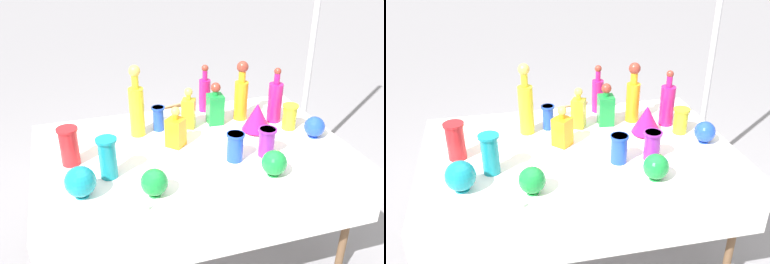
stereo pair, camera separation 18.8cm
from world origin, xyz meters
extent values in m
plane|color=gray|center=(0.00, 0.00, 0.00)|extent=(40.00, 40.00, 0.00)
cube|color=white|center=(0.00, 0.00, 0.74)|extent=(1.72, 1.12, 0.03)
cube|color=white|center=(0.00, -0.56, 0.61)|extent=(1.72, 0.01, 0.29)
cylinder|color=brown|center=(0.76, -0.46, 0.36)|extent=(0.04, 0.04, 0.73)
cylinder|color=brown|center=(-0.76, 0.46, 0.36)|extent=(0.04, 0.04, 0.73)
cylinder|color=brown|center=(0.76, 0.46, 0.36)|extent=(0.04, 0.04, 0.73)
cylinder|color=#C61972|center=(0.60, 0.18, 0.88)|extent=(0.09, 0.09, 0.25)
cylinder|color=#C61972|center=(0.60, 0.18, 1.04)|extent=(0.04, 0.04, 0.07)
sphere|color=maroon|center=(0.60, 0.18, 1.09)|extent=(0.04, 0.04, 0.04)
cylinder|color=yellow|center=(-0.26, 0.25, 0.91)|extent=(0.09, 0.09, 0.29)
cylinder|color=yellow|center=(-0.26, 0.25, 1.09)|extent=(0.04, 0.04, 0.08)
sphere|color=gold|center=(-0.26, 0.25, 1.16)|extent=(0.07, 0.07, 0.07)
cylinder|color=#C61972|center=(0.23, 0.46, 0.87)|extent=(0.07, 0.07, 0.21)
cylinder|color=#C61972|center=(0.23, 0.46, 1.01)|extent=(0.03, 0.03, 0.07)
sphere|color=maroon|center=(0.23, 0.46, 1.05)|extent=(0.04, 0.04, 0.04)
cylinder|color=orange|center=(0.41, 0.28, 0.88)|extent=(0.08, 0.08, 0.25)
cylinder|color=orange|center=(0.41, 0.28, 1.05)|extent=(0.04, 0.04, 0.08)
sphere|color=maroon|center=(0.41, 0.28, 1.11)|extent=(0.07, 0.07, 0.07)
cube|color=#198C38|center=(0.23, 0.26, 0.85)|extent=(0.10, 0.10, 0.19)
cylinder|color=#198C38|center=(0.23, 0.26, 0.96)|extent=(0.03, 0.03, 0.03)
sphere|color=maroon|center=(0.23, 0.26, 1.00)|extent=(0.06, 0.06, 0.06)
cube|color=yellow|center=(0.06, 0.26, 0.85)|extent=(0.10, 0.10, 0.18)
cylinder|color=yellow|center=(0.06, 0.26, 0.96)|extent=(0.03, 0.03, 0.03)
sphere|color=gold|center=(0.06, 0.26, 0.99)|extent=(0.05, 0.05, 0.05)
cube|color=orange|center=(-0.08, 0.05, 0.84)|extent=(0.13, 0.13, 0.17)
cylinder|color=orange|center=(-0.08, 0.05, 0.94)|extent=(0.03, 0.03, 0.03)
sphere|color=gold|center=(-0.08, 0.05, 0.97)|extent=(0.05, 0.05, 0.05)
cylinder|color=blue|center=(-0.13, 0.28, 0.83)|extent=(0.07, 0.07, 0.15)
cylinder|color=blue|center=(-0.13, 0.28, 0.90)|extent=(0.08, 0.08, 0.01)
cylinder|color=blue|center=(0.18, -0.19, 0.84)|extent=(0.09, 0.09, 0.16)
cylinder|color=blue|center=(0.18, -0.19, 0.91)|extent=(0.10, 0.10, 0.01)
cylinder|color=yellow|center=(0.63, 0.06, 0.84)|extent=(0.08, 0.08, 0.16)
cylinder|color=yellow|center=(0.63, 0.06, 0.91)|extent=(0.10, 0.10, 0.01)
cylinder|color=teal|center=(-0.48, -0.16, 0.87)|extent=(0.09, 0.09, 0.21)
cylinder|color=teal|center=(-0.48, -0.16, 0.97)|extent=(0.11, 0.11, 0.01)
cylinder|color=purple|center=(0.36, -0.20, 0.84)|extent=(0.08, 0.08, 0.16)
cylinder|color=purple|center=(0.36, -0.20, 0.91)|extent=(0.10, 0.10, 0.01)
cylinder|color=red|center=(-0.65, 0.03, 0.86)|extent=(0.10, 0.10, 0.21)
cylinder|color=red|center=(-0.65, 0.03, 0.96)|extent=(0.11, 0.11, 0.01)
cylinder|color=#C61972|center=(0.43, 0.08, 0.77)|extent=(0.09, 0.09, 0.01)
cone|color=#C61972|center=(0.43, 0.08, 0.86)|extent=(0.17, 0.17, 0.17)
cylinder|color=#198C38|center=(-0.30, -0.38, 0.76)|extent=(0.06, 0.06, 0.01)
sphere|color=#198C38|center=(-0.30, -0.38, 0.83)|extent=(0.13, 0.13, 0.13)
cylinder|color=blue|center=(0.72, -0.09, 0.76)|extent=(0.05, 0.05, 0.01)
sphere|color=blue|center=(0.72, -0.09, 0.83)|extent=(0.12, 0.12, 0.12)
cylinder|color=#198C38|center=(0.31, -0.39, 0.76)|extent=(0.06, 0.06, 0.01)
sphere|color=#198C38|center=(0.31, -0.39, 0.83)|extent=(0.13, 0.13, 0.13)
cylinder|color=teal|center=(-0.62, -0.29, 0.76)|extent=(0.07, 0.07, 0.01)
sphere|color=teal|center=(-0.62, -0.29, 0.84)|extent=(0.15, 0.15, 0.15)
cube|color=white|center=(-0.38, -0.49, 0.78)|extent=(0.05, 0.02, 0.04)
cube|color=tan|center=(0.16, 1.17, 0.19)|extent=(0.54, 0.45, 0.38)
cube|color=tan|center=(0.16, 1.27, 0.42)|extent=(0.42, 0.17, 0.09)
cylinder|color=silver|center=(1.15, 0.70, 1.29)|extent=(0.04, 0.04, 2.58)
cylinder|color=#333338|center=(1.15, 0.70, 0.02)|extent=(0.18, 0.18, 0.04)
camera|label=1|loc=(-0.62, -1.99, 1.94)|focal=40.00mm
camera|label=2|loc=(-0.44, -2.04, 1.94)|focal=40.00mm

